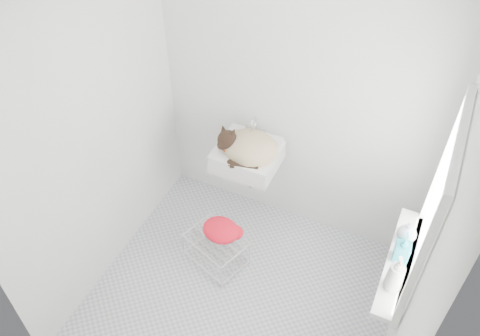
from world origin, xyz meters
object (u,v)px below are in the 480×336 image
at_px(wire_rack, 216,248).
at_px(cat, 248,147).
at_px(bottle_a, 391,287).
at_px(bottle_b, 399,258).
at_px(bottle_c, 405,239).
at_px(sink, 247,149).

bearing_deg(wire_rack, cat, 82.27).
distance_m(bottle_a, bottle_b, 0.23).
height_order(wire_rack, bottle_b, bottle_b).
xyz_separation_m(bottle_b, bottle_c, (0.00, 0.17, 0.00)).
xyz_separation_m(wire_rack, bottle_a, (1.33, -0.28, 0.70)).
relative_size(wire_rack, bottle_a, 1.92).
xyz_separation_m(wire_rack, bottle_b, (1.33, -0.05, 0.70)).
height_order(sink, bottle_b, bottle_b).
relative_size(sink, cat, 1.07).
height_order(bottle_b, bottle_c, bottle_b).
distance_m(sink, bottle_a, 1.49).
distance_m(wire_rack, bottle_b, 1.51).
bearing_deg(bottle_c, bottle_b, -90.00).
relative_size(sink, bottle_a, 2.07).
bearing_deg(sink, bottle_c, -15.86).
xyz_separation_m(sink, bottle_b, (1.28, -0.53, 0.00)).
relative_size(wire_rack, bottle_b, 2.20).
distance_m(wire_rack, bottle_c, 1.51).
bearing_deg(bottle_c, cat, 164.73).
bearing_deg(bottle_c, wire_rack, -175.06).
distance_m(wire_rack, bottle_a, 1.53).
xyz_separation_m(sink, wire_rack, (-0.05, -0.48, -0.70)).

